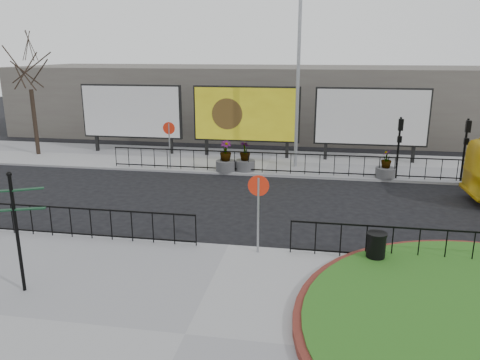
% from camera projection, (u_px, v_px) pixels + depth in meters
% --- Properties ---
extents(ground, '(90.00, 90.00, 0.00)m').
position_uv_depth(ground, '(229.00, 248.00, 15.10)').
color(ground, black).
rests_on(ground, ground).
extents(pavement_near, '(30.00, 10.00, 0.12)m').
position_uv_depth(pavement_near, '(185.00, 336.00, 10.34)').
color(pavement_near, gray).
rests_on(pavement_near, ground).
extents(pavement_far, '(44.00, 6.00, 0.12)m').
position_uv_depth(pavement_far, '(270.00, 162.00, 26.48)').
color(pavement_far, gray).
rests_on(pavement_far, ground).
extents(railing_near_left, '(10.00, 0.10, 1.10)m').
position_uv_depth(railing_near_left, '(51.00, 221.00, 15.62)').
color(railing_near_left, black).
rests_on(railing_near_left, pavement_near).
extents(railing_near_right, '(9.00, 0.10, 1.10)m').
position_uv_depth(railing_near_right, '(446.00, 247.00, 13.58)').
color(railing_near_right, black).
rests_on(railing_near_right, pavement_near).
extents(railing_far, '(18.00, 0.10, 1.10)m').
position_uv_depth(railing_far, '(284.00, 163.00, 23.59)').
color(railing_far, black).
rests_on(railing_far, pavement_far).
extents(speed_sign_far, '(0.64, 0.07, 2.47)m').
position_uv_depth(speed_sign_far, '(169.00, 135.00, 24.34)').
color(speed_sign_far, gray).
rests_on(speed_sign_far, pavement_far).
extents(speed_sign_near, '(0.64, 0.07, 2.47)m').
position_uv_depth(speed_sign_near, '(258.00, 197.00, 14.05)').
color(speed_sign_near, gray).
rests_on(speed_sign_near, pavement_near).
extents(billboard_left, '(6.20, 0.31, 4.10)m').
position_uv_depth(billboard_left, '(132.00, 112.00, 28.12)').
color(billboard_left, black).
rests_on(billboard_left, pavement_far).
extents(billboard_mid, '(6.20, 0.31, 4.10)m').
position_uv_depth(billboard_mid, '(246.00, 114.00, 26.97)').
color(billboard_mid, black).
rests_on(billboard_mid, pavement_far).
extents(billboard_right, '(6.20, 0.31, 4.10)m').
position_uv_depth(billboard_right, '(371.00, 117.00, 25.82)').
color(billboard_right, black).
rests_on(billboard_right, pavement_far).
extents(lamp_post, '(0.74, 0.18, 9.23)m').
position_uv_depth(lamp_post, '(298.00, 77.00, 24.01)').
color(lamp_post, gray).
rests_on(lamp_post, pavement_far).
extents(signal_pole_a, '(0.22, 0.26, 3.00)m').
position_uv_depth(signal_pole_a, '(399.00, 139.00, 22.34)').
color(signal_pole_a, black).
rests_on(signal_pole_a, pavement_far).
extents(signal_pole_b, '(0.22, 0.26, 3.00)m').
position_uv_depth(signal_pole_b, '(466.00, 141.00, 21.85)').
color(signal_pole_b, black).
rests_on(signal_pole_b, pavement_far).
extents(tree_left, '(2.00, 2.00, 7.00)m').
position_uv_depth(tree_left, '(32.00, 95.00, 27.35)').
color(tree_left, '#2D2119').
rests_on(tree_left, pavement_far).
extents(building_backdrop, '(40.00, 10.00, 5.00)m').
position_uv_depth(building_backdrop, '(285.00, 101.00, 35.32)').
color(building_backdrop, '#5A574E').
rests_on(building_backdrop, ground).
extents(fingerpost_sign, '(1.46, 0.79, 3.21)m').
position_uv_depth(fingerpost_sign, '(15.00, 221.00, 11.71)').
color(fingerpost_sign, black).
rests_on(fingerpost_sign, pavement_near).
extents(litter_bin, '(0.58, 0.58, 0.97)m').
position_uv_depth(litter_bin, '(376.00, 248.00, 13.60)').
color(litter_bin, black).
rests_on(litter_bin, pavement_near).
extents(planter_a, '(1.02, 1.02, 1.58)m').
position_uv_depth(planter_a, '(226.00, 160.00, 24.17)').
color(planter_a, '#4C4C4F').
rests_on(planter_a, pavement_far).
extents(planter_b, '(1.03, 1.03, 1.54)m').
position_uv_depth(planter_b, '(245.00, 160.00, 24.26)').
color(planter_b, '#4C4C4F').
rests_on(planter_b, pavement_far).
extents(planter_c, '(0.96, 0.96, 1.40)m').
position_uv_depth(planter_c, '(386.00, 168.00, 22.89)').
color(planter_c, '#4C4C4F').
rests_on(planter_c, pavement_far).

